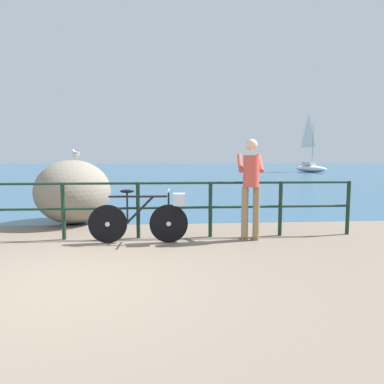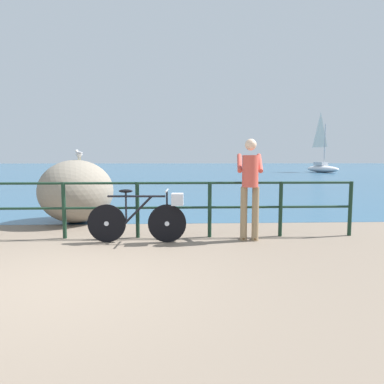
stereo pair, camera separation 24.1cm
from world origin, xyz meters
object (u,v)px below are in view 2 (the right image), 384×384
bicycle (145,216)px  sailboat (322,166)px  breakwater_boulder_main (76,191)px  seagull (79,154)px  person_at_railing (250,184)px

bicycle → sailboat: (15.38, 28.46, 0.24)m
breakwater_boulder_main → sailboat: bearing=57.2°
bicycle → seagull: 2.81m
person_at_railing → breakwater_boulder_main: 4.02m
sailboat → bicycle: bearing=-45.4°
person_at_railing → seagull: size_ratio=5.85×
seagull → sailboat: size_ratio=0.05×
bicycle → breakwater_boulder_main: size_ratio=0.98×
person_at_railing → sailboat: sailboat is taller
bicycle → sailboat: 32.36m
bicycle → seagull: seagull is taller
bicycle → person_at_railing: (1.82, 0.08, 0.53)m
breakwater_boulder_main → bicycle: bearing=-48.3°
bicycle → person_at_railing: person_at_railing is taller
bicycle → sailboat: bearing=64.3°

